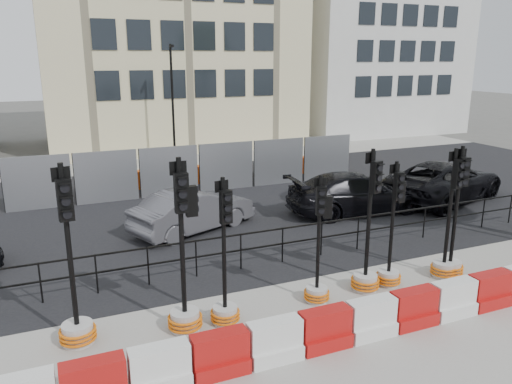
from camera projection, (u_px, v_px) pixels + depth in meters
name	position (u px, v px, depth m)	size (l,w,h in m)	color
ground	(303.00, 280.00, 12.45)	(120.00, 120.00, 0.00)	#51514C
sidewalk_near	(376.00, 341.00, 9.78)	(40.00, 6.00, 0.02)	gray
road	(215.00, 205.00, 18.66)	(40.00, 14.00, 0.03)	black
sidewalk_far	(162.00, 161.00, 26.66)	(40.00, 4.00, 0.02)	gray
building_white	(369.00, 20.00, 36.28)	(12.00, 9.06, 16.00)	silver
kerb_railing	(283.00, 239.00, 13.33)	(18.00, 0.04, 1.00)	black
heras_fencing	(206.00, 172.00, 21.25)	(14.33, 1.72, 2.00)	gray
lamp_post_far	(173.00, 101.00, 25.10)	(0.12, 0.56, 6.00)	black
barrier_row	(371.00, 320.00, 9.86)	(15.70, 0.50, 0.80)	red
traffic_signal_a	(76.00, 310.00, 9.49)	(0.71, 0.71, 3.59)	beige
traffic_signal_b	(185.00, 292.00, 9.94)	(0.71, 0.71, 3.59)	beige
traffic_signal_c	(225.00, 295.00, 10.26)	(0.62, 0.62, 3.14)	beige
traffic_signal_d	(318.00, 273.00, 11.16)	(0.58, 0.58, 2.97)	beige
traffic_signal_e	(367.00, 263.00, 11.71)	(0.68, 0.68, 3.43)	beige
traffic_signal_f	(390.00, 257.00, 11.99)	(0.61, 0.61, 3.09)	beige
traffic_signal_g	(452.00, 251.00, 12.51)	(0.66, 0.66, 3.35)	beige
traffic_signal_h	(446.00, 252.00, 12.45)	(0.65, 0.65, 3.31)	beige
car_b	(193.00, 210.00, 15.83)	(4.36, 2.88, 1.36)	#525258
car_c	(356.00, 193.00, 17.68)	(5.13, 2.45, 1.44)	black
car_d	(444.00, 181.00, 19.20)	(6.00, 4.05, 1.53)	black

